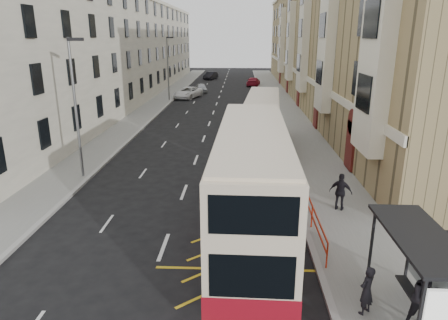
{
  "coord_description": "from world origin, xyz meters",
  "views": [
    {
      "loc": [
        3.07,
        -10.34,
        8.21
      ],
      "look_at": [
        2.34,
        7.06,
        2.79
      ],
      "focal_mm": 32.0,
      "sensor_mm": 36.0,
      "label": 1
    }
  ],
  "objects_px": {
    "double_decker_front": "(252,184)",
    "white_van": "(188,93)",
    "double_decker_rear": "(262,122)",
    "car_silver": "(201,88)",
    "pedestrian_near": "(367,290)",
    "car_red": "(253,82)",
    "bus_shelter": "(428,265)",
    "street_lamp_far": "(168,65)",
    "pedestrian_far": "(341,192)",
    "car_dark": "(211,76)",
    "pedestrian_mid": "(425,299)",
    "street_lamp_near": "(76,102)"
  },
  "relations": [
    {
      "from": "double_decker_front",
      "to": "white_van",
      "type": "distance_m",
      "value": 40.61
    },
    {
      "from": "double_decker_rear",
      "to": "car_silver",
      "type": "xyz_separation_m",
      "value": [
        -7.64,
        31.74,
        -1.43
      ]
    },
    {
      "from": "double_decker_rear",
      "to": "pedestrian_near",
      "type": "distance_m",
      "value": 18.97
    },
    {
      "from": "double_decker_front",
      "to": "double_decker_rear",
      "type": "bearing_deg",
      "value": 86.81
    },
    {
      "from": "car_silver",
      "to": "car_red",
      "type": "relative_size",
      "value": 0.79
    },
    {
      "from": "bus_shelter",
      "to": "double_decker_front",
      "type": "height_order",
      "value": "double_decker_front"
    },
    {
      "from": "street_lamp_far",
      "to": "pedestrian_near",
      "type": "relative_size",
      "value": 5.07
    },
    {
      "from": "white_van",
      "to": "car_silver",
      "type": "bearing_deg",
      "value": 95.88
    },
    {
      "from": "double_decker_front",
      "to": "car_red",
      "type": "height_order",
      "value": "double_decker_front"
    },
    {
      "from": "pedestrian_far",
      "to": "car_dark",
      "type": "distance_m",
      "value": 63.15
    },
    {
      "from": "bus_shelter",
      "to": "double_decker_rear",
      "type": "relative_size",
      "value": 0.41
    },
    {
      "from": "car_dark",
      "to": "pedestrian_mid",
      "type": "bearing_deg",
      "value": -64.03
    },
    {
      "from": "car_silver",
      "to": "car_red",
      "type": "bearing_deg",
      "value": 36.24
    },
    {
      "from": "street_lamp_far",
      "to": "car_dark",
      "type": "height_order",
      "value": "street_lamp_far"
    },
    {
      "from": "car_dark",
      "to": "car_red",
      "type": "relative_size",
      "value": 0.93
    },
    {
      "from": "double_decker_front",
      "to": "car_red",
      "type": "bearing_deg",
      "value": 89.67
    },
    {
      "from": "double_decker_rear",
      "to": "pedestrian_far",
      "type": "xyz_separation_m",
      "value": [
        3.24,
        -11.17,
        -1.02
      ]
    },
    {
      "from": "street_lamp_far",
      "to": "double_decker_front",
      "type": "bearing_deg",
      "value": -75.03
    },
    {
      "from": "car_dark",
      "to": "double_decker_front",
      "type": "bearing_deg",
      "value": -67.43
    },
    {
      "from": "white_van",
      "to": "car_dark",
      "type": "xyz_separation_m",
      "value": [
        1.33,
        25.19,
        -0.01
      ]
    },
    {
      "from": "double_decker_rear",
      "to": "pedestrian_mid",
      "type": "relative_size",
      "value": 5.53
    },
    {
      "from": "white_van",
      "to": "car_red",
      "type": "bearing_deg",
      "value": 75.9
    },
    {
      "from": "white_van",
      "to": "car_red",
      "type": "height_order",
      "value": "white_van"
    },
    {
      "from": "street_lamp_far",
      "to": "pedestrian_near",
      "type": "bearing_deg",
      "value": -72.45
    },
    {
      "from": "street_lamp_near",
      "to": "double_decker_rear",
      "type": "bearing_deg",
      "value": 31.86
    },
    {
      "from": "pedestrian_far",
      "to": "white_van",
      "type": "bearing_deg",
      "value": -48.48
    },
    {
      "from": "white_van",
      "to": "car_dark",
      "type": "bearing_deg",
      "value": 105.38
    },
    {
      "from": "bus_shelter",
      "to": "pedestrian_mid",
      "type": "relative_size",
      "value": 2.25
    },
    {
      "from": "street_lamp_near",
      "to": "pedestrian_mid",
      "type": "relative_size",
      "value": 4.23
    },
    {
      "from": "double_decker_rear",
      "to": "car_red",
      "type": "distance_m",
      "value": 40.73
    },
    {
      "from": "pedestrian_far",
      "to": "double_decker_front",
      "type": "bearing_deg",
      "value": 55.91
    },
    {
      "from": "street_lamp_near",
      "to": "pedestrian_far",
      "type": "height_order",
      "value": "street_lamp_near"
    },
    {
      "from": "street_lamp_near",
      "to": "double_decker_front",
      "type": "xyz_separation_m",
      "value": [
        9.92,
        -7.1,
        -2.2
      ]
    },
    {
      "from": "street_lamp_near",
      "to": "pedestrian_mid",
      "type": "distance_m",
      "value": 19.63
    },
    {
      "from": "double_decker_rear",
      "to": "white_van",
      "type": "bearing_deg",
      "value": 113.84
    },
    {
      "from": "pedestrian_mid",
      "to": "car_silver",
      "type": "distance_m",
      "value": 52.35
    },
    {
      "from": "double_decker_rear",
      "to": "car_red",
      "type": "relative_size",
      "value": 2.13
    },
    {
      "from": "car_dark",
      "to": "double_decker_rear",
      "type": "bearing_deg",
      "value": -64.65
    },
    {
      "from": "pedestrian_mid",
      "to": "street_lamp_far",
      "type": "bearing_deg",
      "value": 103.3
    },
    {
      "from": "street_lamp_far",
      "to": "double_decker_rear",
      "type": "distance_m",
      "value": 25.76
    },
    {
      "from": "pedestrian_near",
      "to": "street_lamp_near",
      "type": "bearing_deg",
      "value": -82.54
    },
    {
      "from": "double_decker_front",
      "to": "car_dark",
      "type": "xyz_separation_m",
      "value": [
        -6.51,
        64.99,
        -1.69
      ]
    },
    {
      "from": "double_decker_front",
      "to": "white_van",
      "type": "bearing_deg",
      "value": 102.52
    },
    {
      "from": "pedestrian_far",
      "to": "street_lamp_near",
      "type": "bearing_deg",
      "value": 6.48
    },
    {
      "from": "white_van",
      "to": "car_dark",
      "type": "height_order",
      "value": "white_van"
    },
    {
      "from": "pedestrian_near",
      "to": "white_van",
      "type": "distance_m",
      "value": 46.03
    },
    {
      "from": "pedestrian_near",
      "to": "pedestrian_mid",
      "type": "relative_size",
      "value": 0.83
    },
    {
      "from": "street_lamp_near",
      "to": "car_silver",
      "type": "xyz_separation_m",
      "value": [
        3.39,
        38.6,
        -3.97
      ]
    },
    {
      "from": "bus_shelter",
      "to": "double_decker_front",
      "type": "bearing_deg",
      "value": 132.05
    },
    {
      "from": "double_decker_front",
      "to": "pedestrian_near",
      "type": "bearing_deg",
      "value": -54.01
    }
  ]
}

